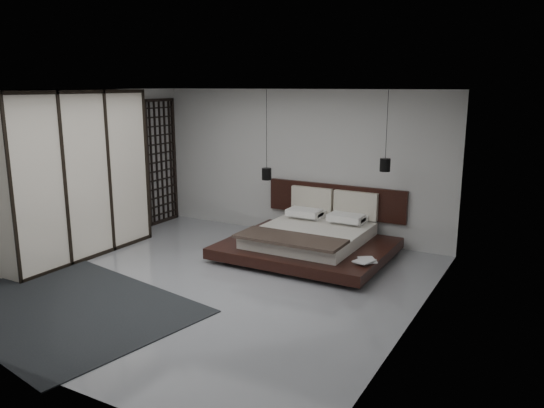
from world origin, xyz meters
The scene contains 14 objects.
floor centered at (0.00, 0.00, 0.00)m, with size 6.00×6.00×0.00m, color gray.
ceiling centered at (0.00, 0.00, 2.80)m, with size 6.00×6.00×0.00m, color white.
wall_back centered at (0.00, 3.00, 1.40)m, with size 6.00×6.00×0.00m, color #B5B5B3.
wall_front centered at (0.00, -3.00, 1.40)m, with size 6.00×6.00×0.00m, color #B5B5B3.
wall_left centered at (-3.00, 0.00, 1.40)m, with size 6.00×6.00×0.00m, color #B5B5B3.
wall_right centered at (3.00, 0.00, 1.40)m, with size 6.00×6.00×0.00m, color #B5B5B3.
lattice_screen centered at (-2.95, 2.45, 1.30)m, with size 0.05×0.90×2.60m, color black.
bed centered at (0.78, 1.91, 0.28)m, with size 2.72×2.37×1.07m.
book_lower centered at (1.89, 1.27, 0.27)m, with size 0.24×0.32×0.03m, color #99724C.
book_upper centered at (1.87, 1.24, 0.29)m, with size 0.23×0.32×0.02m, color #99724C.
pendant_left centered at (-0.34, 2.33, 1.27)m, with size 0.18×0.18×1.65m.
pendant_right centered at (1.89, 2.33, 1.60)m, with size 0.17×0.17×1.31m.
wardrobe centered at (-2.70, -0.04, 1.40)m, with size 0.67×2.84×2.79m.
rug centered at (-1.12, -1.70, 0.01)m, with size 3.39×2.42×0.01m, color black.
Camera 1 is at (4.45, -6.07, 2.87)m, focal length 35.00 mm.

